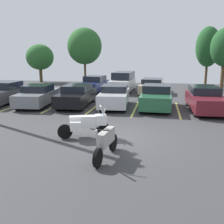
{
  "coord_description": "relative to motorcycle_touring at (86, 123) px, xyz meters",
  "views": [
    {
      "loc": [
        1.81,
        -10.49,
        3.48
      ],
      "look_at": [
        -0.33,
        1.16,
        0.85
      ],
      "focal_mm": 41.95,
      "sensor_mm": 36.0,
      "label": 1
    }
  ],
  "objects": [
    {
      "name": "car_far_navy",
      "position": [
        -3.13,
        13.66,
        0.06
      ],
      "size": [
        2.25,
        4.43,
        1.46
      ],
      "color": "navy",
      "rests_on": "ground"
    },
    {
      "name": "tree_far_left",
      "position": [
        8.09,
        21.06,
        3.6
      ],
      "size": [
        2.68,
        2.68,
        6.45
      ],
      "color": "#4C3823",
      "rests_on": "ground"
    },
    {
      "name": "car_maroon",
      "position": [
        5.75,
        6.52,
        0.1
      ],
      "size": [
        1.98,
        4.8,
        1.5
      ],
      "color": "maroon",
      "rests_on": "ground"
    },
    {
      "name": "car_silver",
      "position": [
        0.04,
        6.69,
        0.08
      ],
      "size": [
        2.08,
        4.4,
        1.46
      ],
      "color": "#B7B7BC",
      "rests_on": "ground"
    },
    {
      "name": "tree_far_right",
      "position": [
        -11.78,
        20.64,
        2.45
      ],
      "size": [
        3.37,
        3.37,
        4.66
      ],
      "color": "#4C3823",
      "rests_on": "ground"
    },
    {
      "name": "car_far_tan",
      "position": [
        2.3,
        13.33,
        0.02
      ],
      "size": [
        2.17,
        4.67,
        1.33
      ],
      "color": "tan",
      "rests_on": "ground"
    },
    {
      "name": "car_far_white",
      "position": [
        -0.41,
        13.91,
        0.29
      ],
      "size": [
        2.05,
        4.65,
        1.85
      ],
      "color": "white",
      "rests_on": "ground"
    },
    {
      "name": "tree_rear",
      "position": [
        -5.83,
        20.05,
        3.72
      ],
      "size": [
        4.0,
        4.0,
        6.46
      ],
      "color": "#4C3823",
      "rests_on": "ground"
    },
    {
      "name": "motorcycle_touring",
      "position": [
        0.0,
        0.0,
        0.0
      ],
      "size": [
        2.15,
        1.13,
        1.37
      ],
      "color": "black",
      "rests_on": "ground"
    },
    {
      "name": "car_grey",
      "position": [
        -5.22,
        6.24,
        0.05
      ],
      "size": [
        2.17,
        4.47,
        1.42
      ],
      "color": "slate",
      "rests_on": "ground"
    },
    {
      "name": "car_charcoal",
      "position": [
        -8.05,
        6.64,
        0.08
      ],
      "size": [
        2.0,
        4.47,
        1.52
      ],
      "color": "#38383D",
      "rests_on": "ground"
    },
    {
      "name": "motorcycle_second",
      "position": [
        1.27,
        -2.05,
        -0.06
      ],
      "size": [
        0.62,
        2.15,
        1.25
      ],
      "color": "black",
      "rests_on": "ground"
    },
    {
      "name": "car_black",
      "position": [
        -2.55,
        6.65,
        0.07
      ],
      "size": [
        1.89,
        4.69,
        1.43
      ],
      "color": "black",
      "rests_on": "ground"
    },
    {
      "name": "ground",
      "position": [
        1.18,
        0.24,
        -0.69
      ],
      "size": [
        44.0,
        44.0,
        0.1
      ],
      "primitive_type": "cube",
      "color": "#38383A"
    },
    {
      "name": "parking_stripes",
      "position": [
        0.11,
        6.44,
        -0.63
      ],
      "size": [
        24.55,
        4.99,
        0.01
      ],
      "color": "#EAE066",
      "rests_on": "ground"
    },
    {
      "name": "car_green",
      "position": [
        2.79,
        6.71,
        0.09
      ],
      "size": [
        1.98,
        4.38,
        1.52
      ],
      "color": "#235638",
      "rests_on": "ground"
    }
  ]
}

